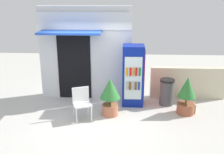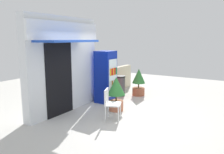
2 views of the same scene
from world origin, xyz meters
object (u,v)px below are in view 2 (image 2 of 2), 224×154
at_px(potted_plant_curbside, 139,81).
at_px(cardboard_box, 138,91).
at_px(trash_bin, 120,86).
at_px(plastic_chair, 110,102).
at_px(potted_plant_near_shop, 116,91).
at_px(drink_cooler, 106,77).

distance_m(potted_plant_curbside, cardboard_box, 0.49).
distance_m(potted_plant_curbside, trash_bin, 0.79).
height_order(plastic_chair, potted_plant_near_shop, potted_plant_near_shop).
height_order(potted_plant_near_shop, cardboard_box, potted_plant_near_shop).
bearing_deg(potted_plant_curbside, plastic_chair, -171.17).
bearing_deg(potted_plant_near_shop, drink_cooler, 51.16).
bearing_deg(potted_plant_curbside, trash_bin, 126.45).
height_order(plastic_chair, potted_plant_curbside, potted_plant_curbside).
distance_m(trash_bin, cardboard_box, 0.83).
distance_m(plastic_chair, potted_plant_curbside, 2.95).
relative_size(potted_plant_near_shop, trash_bin, 1.34).
height_order(drink_cooler, potted_plant_near_shop, drink_cooler).
relative_size(drink_cooler, potted_plant_near_shop, 1.70).
distance_m(drink_cooler, cardboard_box, 1.88).
relative_size(potted_plant_curbside, cardboard_box, 3.35).
bearing_deg(potted_plant_near_shop, plastic_chair, -161.97).
bearing_deg(drink_cooler, potted_plant_near_shop, -128.84).
relative_size(potted_plant_near_shop, cardboard_box, 3.34).
bearing_deg(cardboard_box, drink_cooler, 162.83).
distance_m(potted_plant_near_shop, potted_plant_curbside, 2.16).
height_order(plastic_chair, trash_bin, plastic_chair).
relative_size(plastic_chair, trash_bin, 1.07).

